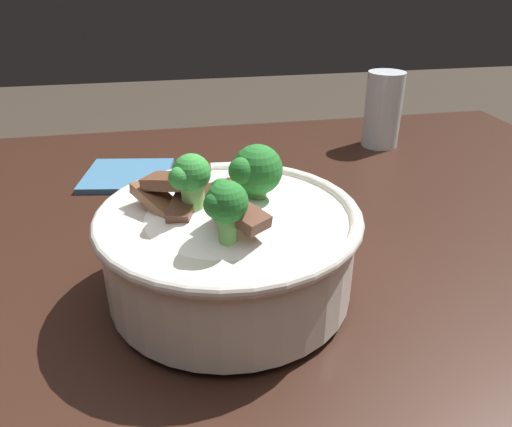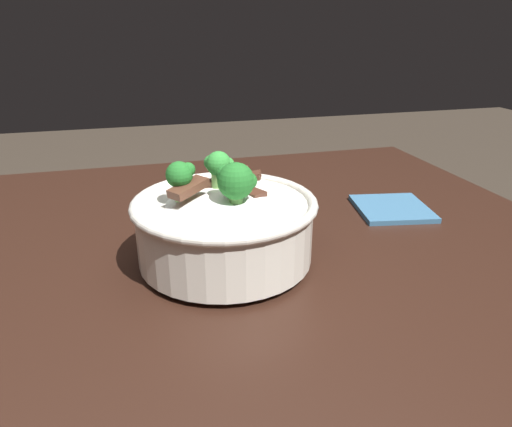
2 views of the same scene
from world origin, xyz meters
name	(u,v)px [view 2 (image 2 of 2)]	position (x,y,z in m)	size (l,w,h in m)	color
dining_table	(156,364)	(0.00, 0.00, 0.73)	(1.26, 1.10, 0.82)	black
rice_bowl	(225,223)	(0.10, 0.06, 0.88)	(0.23, 0.23, 0.14)	silver
folded_napkin	(392,208)	(0.40, 0.17, 0.83)	(0.11, 0.12, 0.01)	#386689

